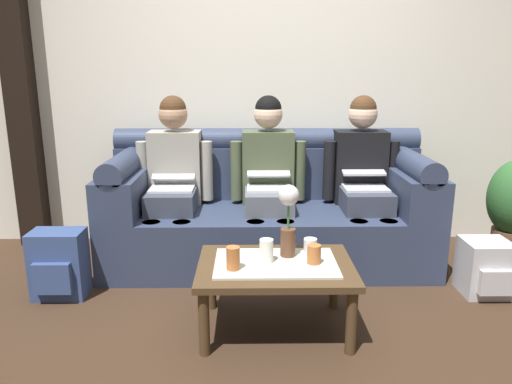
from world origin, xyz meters
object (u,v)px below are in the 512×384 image
(cup_near_left, at_px, (233,258))
(cup_near_right, at_px, (310,246))
(flower_vase, at_px, (288,216))
(backpack_left, at_px, (59,265))
(cup_far_left, at_px, (314,254))
(coffee_table, at_px, (276,272))
(couch, at_px, (268,212))
(person_middle, at_px, (268,174))
(person_right, at_px, (363,174))
(backpack_right, at_px, (485,268))
(person_left, at_px, (174,175))
(cup_far_center, at_px, (266,251))

(cup_near_left, relative_size, cup_near_right, 1.43)
(flower_vase, distance_m, backpack_left, 1.50)
(flower_vase, xyz_separation_m, cup_far_left, (0.13, -0.11, -0.18))
(coffee_table, xyz_separation_m, cup_near_right, (0.20, 0.13, 0.10))
(couch, xyz_separation_m, person_middle, (0.00, -0.00, 0.29))
(person_middle, relative_size, cup_near_left, 10.01)
(person_middle, height_order, coffee_table, person_middle)
(person_middle, distance_m, backpack_left, 1.54)
(person_right, relative_size, flower_vase, 3.02)
(flower_vase, relative_size, cup_near_left, 3.32)
(cup_near_left, relative_size, cup_far_left, 1.19)
(person_middle, relative_size, cup_far_left, 11.96)
(flower_vase, height_order, cup_near_left, flower_vase)
(cup_near_right, xyz_separation_m, backpack_left, (-1.54, 0.29, -0.23))
(person_right, height_order, cup_near_left, person_right)
(cup_near_left, xyz_separation_m, backpack_right, (1.59, 0.51, -0.28))
(couch, xyz_separation_m, person_right, (0.69, -0.00, 0.29))
(flower_vase, bearing_deg, person_right, 56.53)
(backpack_right, bearing_deg, cup_far_left, -159.20)
(person_middle, distance_m, cup_near_left, 1.16)
(person_right, relative_size, cup_near_right, 14.35)
(couch, xyz_separation_m, backpack_left, (-1.34, -0.62, -0.16))
(person_right, distance_m, cup_near_left, 1.46)
(coffee_table, height_order, backpack_left, backpack_left)
(person_left, height_order, cup_far_left, person_left)
(coffee_table, height_order, cup_near_left, cup_near_left)
(person_right, relative_size, cup_far_left, 11.96)
(person_left, height_order, person_right, same)
(couch, distance_m, backpack_left, 1.48)
(cup_far_left, bearing_deg, person_middle, 100.96)
(couch, height_order, cup_far_left, couch)
(cup_near_left, distance_m, cup_near_right, 0.48)
(coffee_table, distance_m, flower_vase, 0.31)
(cup_far_center, xyz_separation_m, cup_far_left, (0.25, -0.03, -0.01))
(backpack_right, bearing_deg, cup_near_left, -162.04)
(backpack_left, bearing_deg, person_left, 43.52)
(person_right, bearing_deg, person_middle, 179.99)
(cup_near_right, bearing_deg, backpack_right, 14.17)
(couch, relative_size, cup_near_left, 19.10)
(backpack_right, bearing_deg, person_middle, 155.96)
(person_left, height_order, person_middle, same)
(person_middle, xyz_separation_m, cup_far_left, (0.20, -1.05, -0.21))
(person_right, bearing_deg, coffee_table, -123.91)
(coffee_table, bearing_deg, backpack_right, 17.18)
(flower_vase, xyz_separation_m, backpack_right, (1.29, 0.33, -0.45))
(cup_near_left, bearing_deg, cup_near_right, 27.45)
(person_right, xyz_separation_m, cup_far_center, (-0.74, -1.02, -0.20))
(person_left, distance_m, cup_far_center, 1.22)
(person_right, height_order, cup_near_right, person_right)
(couch, xyz_separation_m, person_left, (-0.69, -0.00, 0.29))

